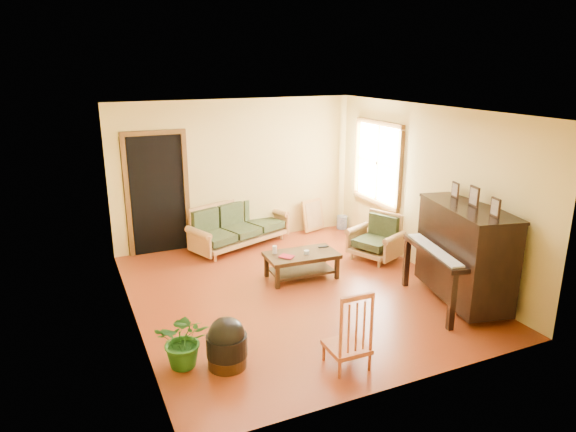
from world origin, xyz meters
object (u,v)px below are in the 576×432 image
coffee_table (302,265)px  red_chair (347,328)px  sofa (240,225)px  piano (464,256)px  potted_plant (185,339)px  armchair (375,237)px  footstool (227,348)px  ceramic_crock (342,222)px

coffee_table → red_chair: size_ratio=1.20×
sofa → piano: 3.99m
coffee_table → potted_plant: potted_plant is taller
piano → red_chair: 2.35m
sofa → piano: piano is taller
coffee_table → red_chair: red_chair is taller
armchair → potted_plant: armchair is taller
piano → potted_plant: (-3.85, 0.02, -0.37)m
sofa → footstool: 3.85m
armchair → potted_plant: bearing=-177.0°
coffee_table → red_chair: bearing=-104.1°
footstool → red_chair: size_ratio=0.49×
footstool → coffee_table: bearing=45.8°
sofa → armchair: bearing=-60.2°
footstool → ceramic_crock: bearing=46.0°
sofa → potted_plant: size_ratio=2.89×
footstool → potted_plant: size_ratio=0.69×
coffee_table → footstool: footstool is taller
sofa → footstool: size_ratio=4.16×
armchair → red_chair: (-2.06, -2.57, 0.07)m
sofa → footstool: bearing=-131.8°
potted_plant → ceramic_crock: bearing=41.3°
sofa → red_chair: size_ratio=2.03×
red_chair → ceramic_crock: red_chair is taller
ceramic_crock → potted_plant: potted_plant is taller
coffee_table → piano: size_ratio=0.70×
potted_plant → coffee_table: bearing=36.8°
piano → ceramic_crock: bearing=100.1°
red_chair → potted_plant: (-1.61, 0.72, -0.14)m
coffee_table → armchair: size_ratio=1.42×
potted_plant → sofa: bearing=61.9°
potted_plant → red_chair: bearing=-23.9°
piano → footstool: size_ratio=3.49×
red_chair → ceramic_crock: bearing=61.6°
armchair → ceramic_crock: bearing=54.9°
footstool → red_chair: 1.33m
ceramic_crock → potted_plant: (-4.01, -3.52, 0.19)m
coffee_table → red_chair: 2.46m
ceramic_crock → red_chair: bearing=-119.5°
sofa → potted_plant: 3.85m
red_chair → piano: bearing=18.4°
piano → red_chair: (-2.23, -0.70, -0.23)m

